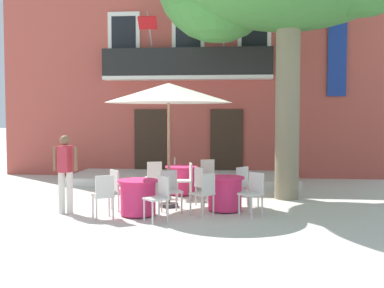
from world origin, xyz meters
name	(u,v)px	position (x,y,z in m)	size (l,w,h in m)	color
ground_plane	(150,203)	(0.00, 0.00, 0.00)	(120.00, 120.00, 0.00)	beige
building_facade	(194,71)	(0.35, 6.99, 3.75)	(13.00, 5.09, 7.50)	#B24C42
entrance_step_platform	(184,178)	(0.35, 3.65, 0.12)	(7.03, 2.70, 0.25)	silver
cafe_table_near_tree	(181,180)	(0.59, 1.31, 0.39)	(0.86, 0.86, 0.76)	#E52D66
cafe_chair_near_tree_0	(187,178)	(0.81, 0.59, 0.53)	(0.47, 0.47, 0.91)	silver
cafe_chair_near_tree_1	(208,174)	(1.28, 1.60, 0.53)	(0.50, 0.50, 0.91)	silver
cafe_chair_near_tree_2	(178,172)	(0.41, 2.04, 0.53)	(0.45, 0.45, 0.91)	silver
cafe_chair_near_tree_3	(154,176)	(-0.09, 0.99, 0.53)	(0.51, 0.51, 0.91)	silver
cafe_table_middle	(225,193)	(1.83, -0.79, 0.39)	(0.86, 0.86, 0.76)	#E52D66
cafe_chair_middle_0	(253,191)	(2.44, -1.23, 0.53)	(0.56, 0.56, 0.91)	silver
cafe_chair_middle_1	(245,184)	(2.28, -0.19, 0.53)	(0.57, 0.57, 0.91)	silver
cafe_chair_middle_2	(203,183)	(1.30, -0.25, 0.53)	(0.56, 0.56, 0.91)	silver
cafe_chair_middle_3	(205,191)	(1.43, -1.43, 0.53)	(0.56, 0.56, 0.91)	silver
cafe_table_front	(138,197)	(0.03, -1.49, 0.39)	(0.86, 0.86, 0.76)	#E52D66
cafe_chair_front_0	(170,188)	(0.65, -1.07, 0.53)	(0.54, 0.54, 0.91)	silver
cafe_chair_front_1	(119,187)	(-0.52, -0.97, 0.53)	(0.56, 0.56, 0.91)	silver
cafe_chair_front_2	(104,194)	(-0.59, -1.93, 0.53)	(0.55, 0.55, 0.91)	silver
cafe_chair_front_3	(159,195)	(0.57, -2.02, 0.53)	(0.56, 0.56, 0.91)	silver
cafe_umbrella	(169,93)	(0.52, -0.44, 2.61)	(2.90, 2.90, 2.85)	#997A56
ground_planter_left	(65,170)	(-3.51, 3.71, 0.34)	(0.36, 0.36, 0.61)	#995638
pedestrian_near_entrance	(65,169)	(-1.57, -1.44, 0.96)	(0.53, 0.35, 1.69)	silver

